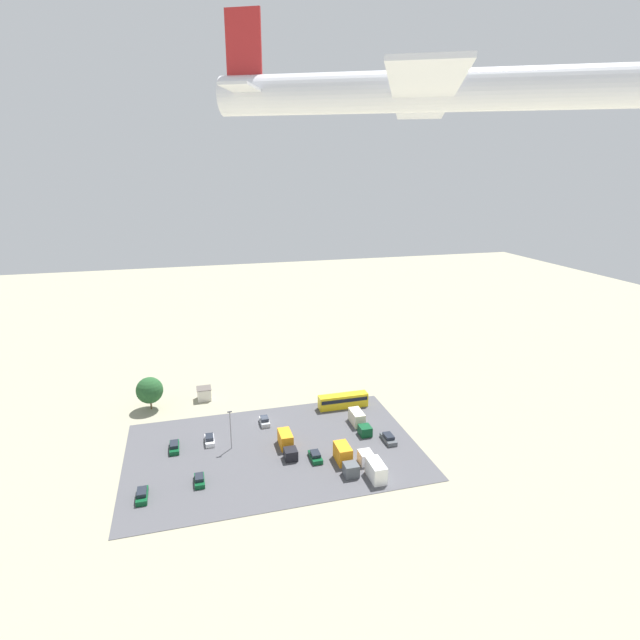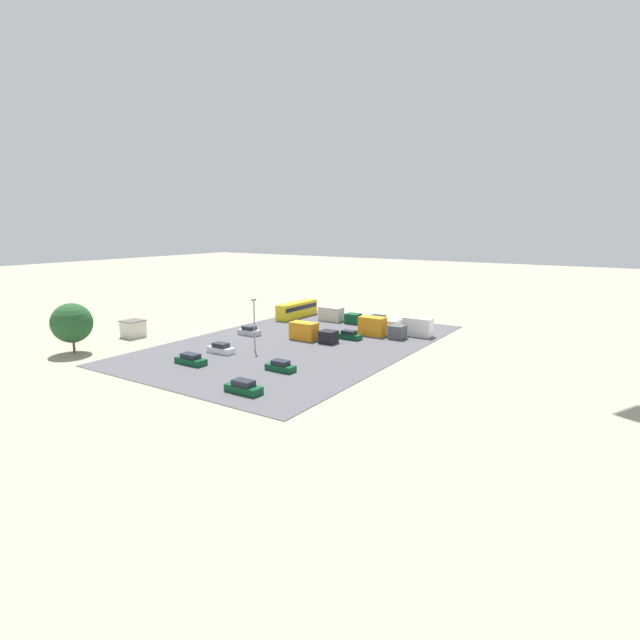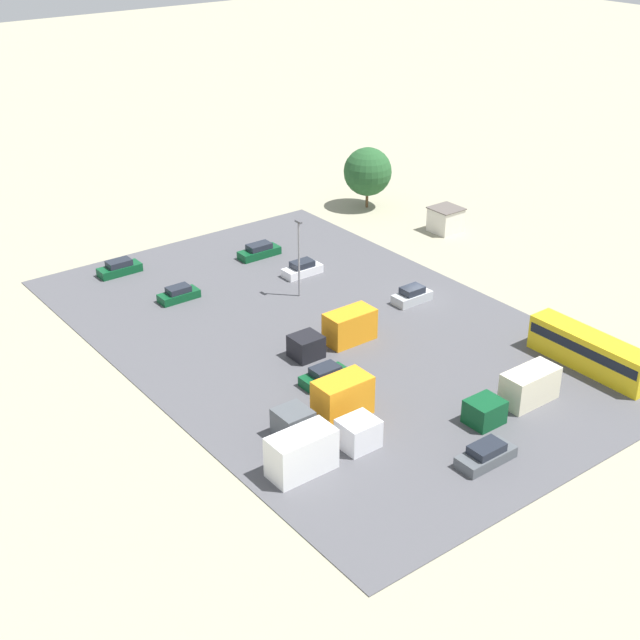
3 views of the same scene
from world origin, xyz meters
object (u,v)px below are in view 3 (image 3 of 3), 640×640
object	(u,v)px
parked_car_0	(486,455)
parked_car_1	(325,376)
parked_car_6	(119,268)
parked_car_5	(179,294)
parked_truck_1	(318,447)
bus	(590,351)
parked_truck_0	(338,332)
parked_truck_3	(329,405)
shed_building	(446,220)
parked_truck_2	(517,393)
parked_car_2	(302,269)
parked_car_3	(412,296)
parked_car_4	(259,251)

from	to	relation	value
parked_car_0	parked_car_1	distance (m)	16.22
parked_car_6	parked_car_1	bearing A→B (deg)	-173.09
parked_car_5	parked_truck_1	bearing A→B (deg)	-10.31
bus	parked_truck_0	world-z (taller)	bus
parked_car_0	parked_truck_3	bearing A→B (deg)	27.39
parked_car_1	parked_car_5	distance (m)	21.69
shed_building	parked_truck_2	world-z (taller)	shed_building
parked_car_2	parked_car_5	xyz separation A→B (m)	(2.56, 13.49, -0.05)
parked_car_1	parked_car_2	world-z (taller)	parked_car_2
parked_car_3	parked_car_6	size ratio (longest dim) A/B	0.88
bus	parked_car_6	bearing A→B (deg)	-61.43
parked_truck_3	parked_car_1	bearing A→B (deg)	-34.72
parked_car_1	parked_car_2	bearing A→B (deg)	-31.34
parked_truck_1	parked_truck_3	xyz separation A→B (m)	(3.99, -4.08, 0.02)
parked_car_5	parked_truck_3	distance (m)	26.48
bus	parked_car_4	world-z (taller)	bus
parked_car_5	parked_truck_2	bearing A→B (deg)	19.14
parked_car_5	parked_car_1	bearing A→B (deg)	4.99
parked_car_0	parked_car_2	distance (m)	36.25
parked_truck_0	parked_truck_2	distance (m)	17.57
parked_car_1	parked_truck_1	size ratio (longest dim) A/B	0.47
parked_truck_2	bus	bearing A→B (deg)	-87.35
parked_car_1	parked_car_4	bearing A→B (deg)	-22.43
parked_car_3	parked_truck_0	size ratio (longest dim) A/B	0.47
parked_car_6	parked_truck_1	world-z (taller)	parked_truck_1
parked_car_0	parked_car_6	bearing A→B (deg)	7.53
parked_car_0	parked_car_5	bearing A→B (deg)	6.59
parked_car_6	parked_truck_3	distance (m)	35.89
parked_car_0	parked_car_4	world-z (taller)	parked_car_0
parked_car_4	parked_car_6	bearing A→B (deg)	-109.56
parked_car_6	parked_truck_3	xyz separation A→B (m)	(-35.88, -0.42, 0.87)
shed_building	parked_car_5	bearing A→B (deg)	85.75
parked_car_0	parked_car_6	world-z (taller)	parked_car_6
parked_car_4	parked_car_0	bearing A→B (deg)	-11.11
bus	parked_car_2	size ratio (longest dim) A/B	2.68
shed_building	bus	distance (m)	33.59
parked_truck_2	parked_truck_3	bearing A→B (deg)	60.42
parked_car_0	parked_car_1	world-z (taller)	parked_car_0
parked_car_0	parked_truck_3	distance (m)	12.65
shed_building	parked_truck_3	distance (m)	43.24
parked_car_6	parked_truck_2	size ratio (longest dim) A/B	0.51
bus	parked_car_3	xyz separation A→B (m)	(18.95, 3.24, -1.04)
parked_truck_2	parked_truck_1	bearing A→B (deg)	78.49
parked_car_1	parked_car_6	distance (m)	31.28
parked_car_3	parked_car_5	bearing A→B (deg)	-128.53
shed_building	parked_truck_1	distance (m)	48.85
shed_building	parked_car_3	distance (m)	20.27
parked_car_1	parked_car_3	size ratio (longest dim) A/B	1.06
parked_car_4	parked_truck_1	world-z (taller)	parked_truck_1
shed_building	bus	bearing A→B (deg)	157.04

